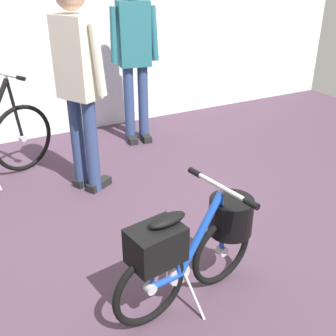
# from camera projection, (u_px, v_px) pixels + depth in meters

# --- Properties ---
(ground_plane) EXTENTS (7.53, 7.53, 0.00)m
(ground_plane) POSITION_uv_depth(u_px,v_px,m) (195.00, 242.00, 2.90)
(ground_plane) COLOR #473342
(folding_bike_foreground) EXTENTS (0.98, 0.53, 0.71)m
(folding_bike_foreground) POSITION_uv_depth(u_px,v_px,m) (195.00, 243.00, 2.26)
(folding_bike_foreground) COLOR black
(folding_bike_foreground) RESTS_ON ground_plane
(visitor_near_wall) EXTENTS (0.37, 0.47, 1.70)m
(visitor_near_wall) POSITION_uv_depth(u_px,v_px,m) (78.00, 79.00, 3.19)
(visitor_near_wall) COLOR navy
(visitor_near_wall) RESTS_ON ground_plane
(visitor_browsing) EXTENTS (0.53, 0.31, 1.72)m
(visitor_browsing) POSITION_uv_depth(u_px,v_px,m) (134.00, 50.00, 4.20)
(visitor_browsing) COLOR navy
(visitor_browsing) RESTS_ON ground_plane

